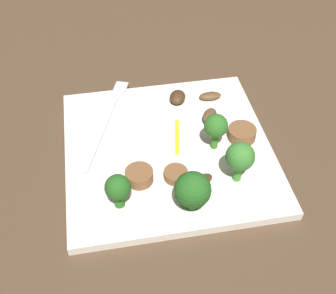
# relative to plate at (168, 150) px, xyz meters

# --- Properties ---
(ground_plane) EXTENTS (1.40, 1.40, 0.00)m
(ground_plane) POSITION_rel_plate_xyz_m (0.00, 0.00, -0.01)
(ground_plane) COLOR #4C3826
(plate) EXTENTS (0.25, 0.25, 0.01)m
(plate) POSITION_rel_plate_xyz_m (0.00, 0.00, 0.00)
(plate) COLOR white
(plate) RESTS_ON ground_plane
(fork) EXTENTS (0.17, 0.07, 0.00)m
(fork) POSITION_rel_plate_xyz_m (0.07, 0.07, 0.01)
(fork) COLOR silver
(fork) RESTS_ON plate
(broccoli_floret_0) EXTENTS (0.03, 0.03, 0.04)m
(broccoli_floret_0) POSITION_rel_plate_xyz_m (-0.08, 0.07, 0.03)
(broccoli_floret_0) COLOR #296420
(broccoli_floret_0) RESTS_ON plate
(broccoli_floret_1) EXTENTS (0.03, 0.03, 0.05)m
(broccoli_floret_1) POSITION_rel_plate_xyz_m (-0.01, -0.06, 0.04)
(broccoli_floret_1) COLOR #347525
(broccoli_floret_1) RESTS_ON plate
(broccoli_floret_2) EXTENTS (0.04, 0.04, 0.05)m
(broccoli_floret_2) POSITION_rel_plate_xyz_m (-0.10, -0.01, 0.03)
(broccoli_floret_2) COLOR #296420
(broccoli_floret_2) RESTS_ON plate
(broccoli_floret_3) EXTENTS (0.03, 0.03, 0.05)m
(broccoli_floret_3) POSITION_rel_plate_xyz_m (-0.07, -0.07, 0.04)
(broccoli_floret_3) COLOR #408630
(broccoli_floret_3) RESTS_ON plate
(sausage_slice_0) EXTENTS (0.04, 0.04, 0.01)m
(sausage_slice_0) POSITION_rel_plate_xyz_m (-0.05, 0.00, 0.01)
(sausage_slice_0) COLOR brown
(sausage_slice_0) RESTS_ON plate
(sausage_slice_1) EXTENTS (0.05, 0.05, 0.01)m
(sausage_slice_1) POSITION_rel_plate_xyz_m (0.00, -0.09, 0.01)
(sausage_slice_1) COLOR brown
(sausage_slice_1) RESTS_ON plate
(sausage_slice_2) EXTENTS (0.04, 0.04, 0.01)m
(sausage_slice_2) POSITION_rel_plate_xyz_m (-0.05, 0.04, 0.01)
(sausage_slice_2) COLOR brown
(sausage_slice_2) RESTS_ON plate
(mushroom_0) EXTENTS (0.02, 0.03, 0.01)m
(mushroom_0) POSITION_rel_plate_xyz_m (0.08, -0.07, 0.01)
(mushroom_0) COLOR brown
(mushroom_0) RESTS_ON plate
(mushroom_1) EXTENTS (0.03, 0.03, 0.01)m
(mushroom_1) POSITION_rel_plate_xyz_m (0.09, -0.03, 0.01)
(mushroom_1) COLOR #422B19
(mushroom_1) RESTS_ON plate
(mushroom_2) EXTENTS (0.03, 0.03, 0.01)m
(mushroom_2) POSITION_rel_plate_xyz_m (0.04, -0.06, 0.01)
(mushroom_2) COLOR brown
(mushroom_2) RESTS_ON plate
(mushroom_3) EXTENTS (0.02, 0.03, 0.01)m
(mushroom_3) POSITION_rel_plate_xyz_m (-0.06, -0.03, 0.01)
(mushroom_3) COLOR #422B19
(mushroom_3) RESTS_ON plate
(pepper_strip_1) EXTENTS (0.06, 0.02, 0.00)m
(pepper_strip_1) POSITION_rel_plate_xyz_m (0.01, -0.01, 0.01)
(pepper_strip_1) COLOR yellow
(pepper_strip_1) RESTS_ON plate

